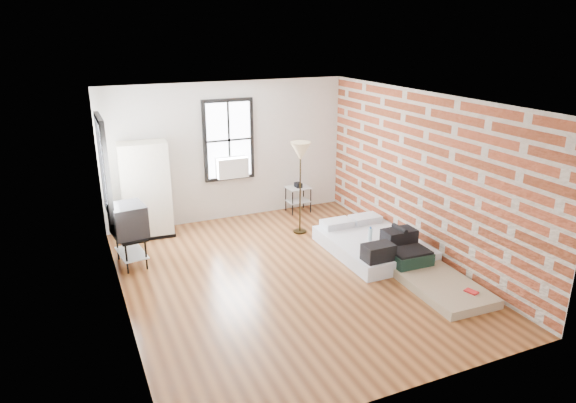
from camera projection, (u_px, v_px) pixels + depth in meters
name	position (u px, v px, depth m)	size (l,w,h in m)	color
ground	(289.00, 277.00, 8.21)	(6.00, 6.00, 0.00)	#592F17
room_shell	(293.00, 165.00, 8.05)	(5.02, 6.02, 2.80)	silver
mattress_main	(373.00, 244.00, 9.04)	(1.44, 1.95, 0.62)	white
mattress_bare	(431.00, 277.00, 7.95)	(0.98, 1.77, 0.38)	tan
wardrobe	(146.00, 190.00, 9.55)	(0.95, 0.59, 1.82)	black
side_table	(298.00, 192.00, 10.97)	(0.50, 0.41, 0.65)	black
floor_lamp	(300.00, 155.00, 9.51)	(0.38, 0.38, 1.78)	black
tv_stand	(129.00, 222.00, 8.40)	(0.59, 0.80, 1.06)	black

